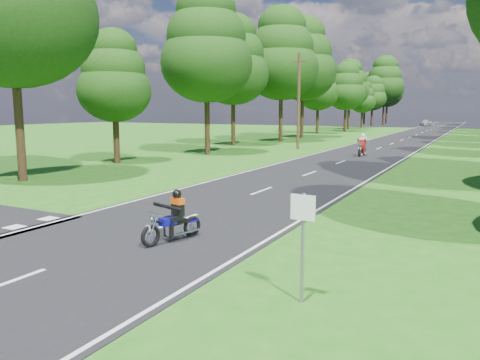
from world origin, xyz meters
The scene contains 9 objects.
ground centered at (0.00, 0.00, 0.00)m, with size 160.00×160.00×0.00m, color #1E5A14.
main_road centered at (0.00, 50.00, 0.01)m, with size 7.00×140.00×0.02m, color black.
road_markings centered at (-0.14, 48.13, 0.02)m, with size 7.40×140.00×0.01m.
treeline centered at (1.43, 60.06, 8.25)m, with size 40.00×115.35×14.78m.
telegraph_pole centered at (-6.00, 28.00, 4.07)m, with size 1.20×0.26×8.00m.
road_sign centered at (5.50, -2.01, 1.34)m, with size 0.45×0.07×2.00m.
rider_near_blue centered at (1.17, 0.04, 0.70)m, with size 0.54×1.63×1.36m, color #0E0C8A, non-canonical shape.
rider_far_red centered at (0.23, 24.70, 0.84)m, with size 0.65×1.96×1.63m, color #9D170C, non-canonical shape.
distant_car centered at (-2.60, 89.42, 0.66)m, with size 1.51×3.74×1.27m, color silver.
Camera 1 is at (8.25, -9.58, 3.46)m, focal length 35.00 mm.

